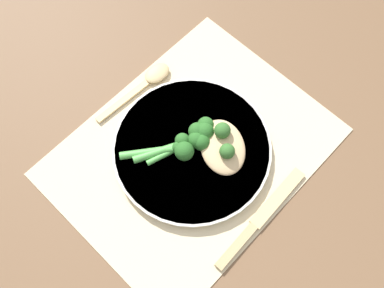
{
  "coord_description": "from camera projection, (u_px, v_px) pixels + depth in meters",
  "views": [
    {
      "loc": [
        0.2,
        0.19,
        0.69
      ],
      "look_at": [
        0.0,
        0.0,
        0.03
      ],
      "focal_mm": 42.0,
      "sensor_mm": 36.0,
      "label": 1
    }
  ],
  "objects": [
    {
      "name": "plate",
      "position": [
        192.0,
        149.0,
        0.74
      ],
      "size": [
        0.26,
        0.26,
        0.01
      ],
      "color": "silver",
      "rests_on": "placemat"
    },
    {
      "name": "placemat",
      "position": [
        192.0,
        151.0,
        0.75
      ],
      "size": [
        0.44,
        0.34,
        0.0
      ],
      "color": "beige",
      "rests_on": "ground_plane"
    },
    {
      "name": "broccoli_stalk_front",
      "position": [
        175.0,
        149.0,
        0.72
      ],
      "size": [
        0.1,
        0.09,
        0.03
      ],
      "rotation": [
        0.0,
        0.0,
        7.19
      ],
      "color": "#51A847",
      "rests_on": "plate"
    },
    {
      "name": "broccoli_stalk_right",
      "position": [
        202.0,
        132.0,
        0.73
      ],
      "size": [
        0.13,
        0.06,
        0.03
      ],
      "rotation": [
        0.0,
        0.0,
        7.55
      ],
      "color": "#51A847",
      "rests_on": "plate"
    },
    {
      "name": "knife",
      "position": [
        260.0,
        219.0,
        0.7
      ],
      "size": [
        0.21,
        0.02,
        0.01
      ],
      "rotation": [
        0.0,
        0.0,
        1.6
      ],
      "color": "tan",
      "rests_on": "placemat"
    },
    {
      "name": "broccoli_stalk_left",
      "position": [
        191.0,
        139.0,
        0.72
      ],
      "size": [
        0.12,
        0.08,
        0.03
      ],
      "rotation": [
        0.0,
        0.0,
        7.39
      ],
      "color": "#51A847",
      "rests_on": "plate"
    },
    {
      "name": "spoon",
      "position": [
        150.0,
        79.0,
        0.79
      ],
      "size": [
        0.16,
        0.04,
        0.01
      ],
      "rotation": [
        0.0,
        0.0,
        1.51
      ],
      "color": "tan",
      "rests_on": "placemat"
    },
    {
      "name": "pesto_dollop_secondary",
      "position": [
        222.0,
        130.0,
        0.71
      ],
      "size": [
        0.03,
        0.03,
        0.03
      ],
      "color": "#336628",
      "rests_on": "chicken_fillet"
    },
    {
      "name": "chicken_fillet",
      "position": [
        223.0,
        147.0,
        0.72
      ],
      "size": [
        0.11,
        0.12,
        0.02
      ],
      "rotation": [
        0.0,
        0.0,
        4.12
      ],
      "color": "tan",
      "rests_on": "plate"
    },
    {
      "name": "ground_plane",
      "position": [
        192.0,
        152.0,
        0.75
      ],
      "size": [
        3.0,
        3.0,
        0.0
      ],
      "primitive_type": "plane",
      "color": "brown"
    },
    {
      "name": "pesto_dollop_primary",
      "position": [
        227.0,
        151.0,
        0.7
      ],
      "size": [
        0.02,
        0.02,
        0.02
      ],
      "color": "#336628",
      "rests_on": "chicken_fillet"
    }
  ]
}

